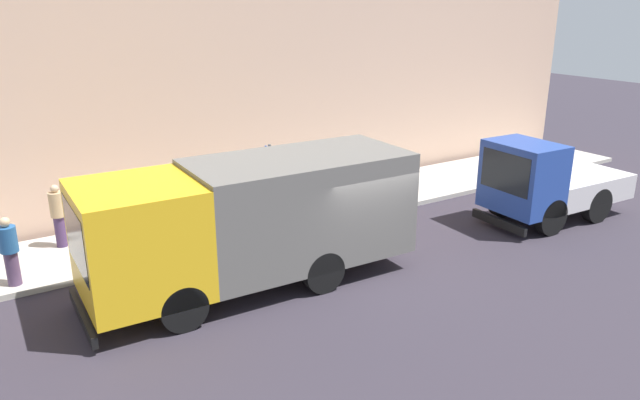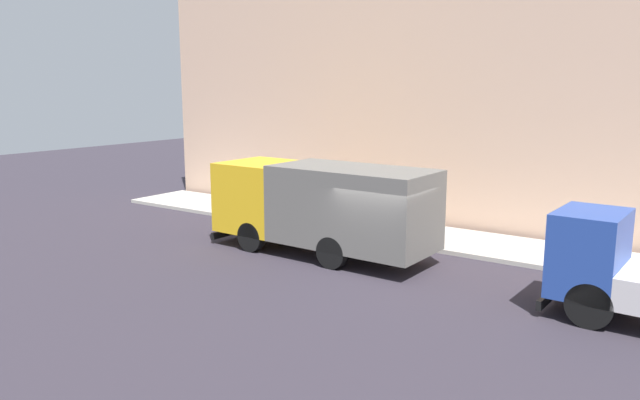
# 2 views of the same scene
# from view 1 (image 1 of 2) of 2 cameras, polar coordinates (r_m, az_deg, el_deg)

# --- Properties ---
(ground) EXTENTS (80.00, 80.00, 0.00)m
(ground) POSITION_cam_1_polar(r_m,az_deg,el_deg) (14.87, 4.05, -6.76)
(ground) COLOR #2F2933
(sidewalk) EXTENTS (3.20, 30.00, 0.15)m
(sidewalk) POSITION_cam_1_polar(r_m,az_deg,el_deg) (18.45, -4.44, -1.41)
(sidewalk) COLOR #B1ADA2
(sidewalk) RESTS_ON ground
(building_facade) EXTENTS (0.50, 30.00, 10.43)m
(building_facade) POSITION_cam_1_polar(r_m,az_deg,el_deg) (19.28, -7.89, 14.99)
(building_facade) COLOR #D5AB8F
(building_facade) RESTS_ON ground
(large_utility_truck) EXTENTS (2.71, 7.69, 2.94)m
(large_utility_truck) POSITION_cam_1_polar(r_m,az_deg,el_deg) (13.58, -6.44, -1.69)
(large_utility_truck) COLOR gold
(large_utility_truck) RESTS_ON ground
(small_flatbed_truck) EXTENTS (2.23, 4.84, 2.52)m
(small_flatbed_truck) POSITION_cam_1_polar(r_m,az_deg,el_deg) (18.99, 20.72, 1.50)
(small_flatbed_truck) COLOR #244298
(small_flatbed_truck) RESTS_ON ground
(pedestrian_walking) EXTENTS (0.49, 0.49, 1.70)m
(pedestrian_walking) POSITION_cam_1_polar(r_m,az_deg,el_deg) (17.01, -23.68, -1.27)
(pedestrian_walking) COLOR #422D55
(pedestrian_walking) RESTS_ON sidewalk
(pedestrian_standing) EXTENTS (0.56, 0.56, 1.64)m
(pedestrian_standing) POSITION_cam_1_polar(r_m,az_deg,el_deg) (15.20, -27.46, -4.25)
(pedestrian_standing) COLOR #503A5A
(pedestrian_standing) RESTS_ON sidewalk
(traffic_cone_orange) EXTENTS (0.50, 0.50, 0.71)m
(traffic_cone_orange) POSITION_cam_1_polar(r_m,az_deg,el_deg) (15.80, -20.32, -4.38)
(traffic_cone_orange) COLOR orange
(traffic_cone_orange) RESTS_ON sidewalk
(street_sign_post) EXTENTS (0.44, 0.08, 2.46)m
(street_sign_post) POSITION_cam_1_polar(r_m,az_deg,el_deg) (16.67, -4.76, 1.94)
(street_sign_post) COLOR #4C5156
(street_sign_post) RESTS_ON sidewalk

